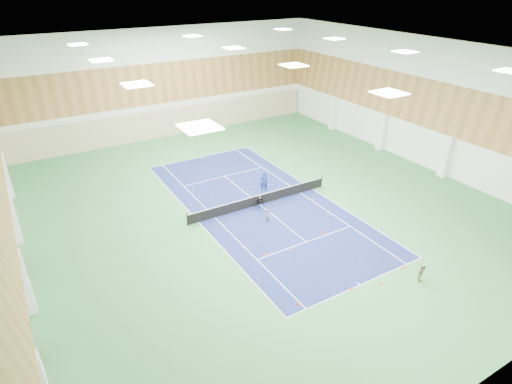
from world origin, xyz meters
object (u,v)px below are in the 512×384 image
Objects in this scene: child_court at (269,215)px; ball_cart at (260,204)px; tennis_net at (260,199)px; coach at (264,181)px; child_apron at (421,273)px.

child_court is 2.05m from ball_cart.
coach is at bearing 51.21° from tennis_net.
coach is 1.71× the size of child_court.
child_apron reaches higher than ball_cart.
ball_cart is at bearing -119.21° from tennis_net.
coach is at bearing 60.35° from child_court.
coach is 1.59× the size of child_apron.
child_apron is at bearing -75.64° from tennis_net.
coach is (1.63, 2.03, 0.37)m from tennis_net.
ball_cart is (-0.34, -0.60, -0.14)m from tennis_net.
coach is at bearing 84.25° from child_apron.
ball_cart is (-3.78, 12.86, -0.17)m from child_apron.
child_court reaches higher than ball_cart.
tennis_net is 0.70m from ball_cart.
child_court is at bearing -99.55° from ball_cart.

